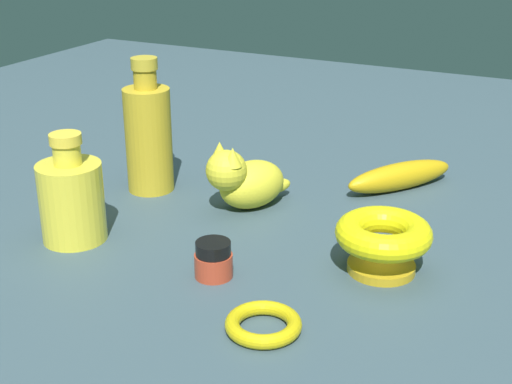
# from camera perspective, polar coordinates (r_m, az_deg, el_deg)

# --- Properties ---
(ground) EXTENTS (2.00, 2.00, 0.00)m
(ground) POSITION_cam_1_polar(r_m,az_deg,el_deg) (0.94, 0.00, -2.82)
(ground) COLOR #384C56
(bottle_short) EXTENTS (0.08, 0.08, 0.14)m
(bottle_short) POSITION_cam_1_polar(r_m,az_deg,el_deg) (0.92, -14.34, -0.50)
(bottle_short) COLOR yellow
(bottle_short) RESTS_ON ground
(nail_polish_jar) EXTENTS (0.04, 0.04, 0.04)m
(nail_polish_jar) POSITION_cam_1_polar(r_m,az_deg,el_deg) (0.82, -3.37, -5.35)
(nail_polish_jar) COLOR #B43C24
(nail_polish_jar) RESTS_ON ground
(bangle) EXTENTS (0.08, 0.08, 0.02)m
(bangle) POSITION_cam_1_polar(r_m,az_deg,el_deg) (0.73, 0.58, -10.38)
(bangle) COLOR gold
(bangle) RESTS_ON ground
(bottle_tall) EXTENTS (0.07, 0.07, 0.19)m
(bottle_tall) POSITION_cam_1_polar(r_m,az_deg,el_deg) (1.05, -8.48, 4.43)
(bottle_tall) COLOR gold
(bottle_tall) RESTS_ON ground
(banana) EXTENTS (0.14, 0.17, 0.04)m
(banana) POSITION_cam_1_polar(r_m,az_deg,el_deg) (1.08, 11.29, 1.24)
(banana) COLOR #C59910
(banana) RESTS_ON ground
(cat_figurine) EXTENTS (0.10, 0.13, 0.10)m
(cat_figurine) POSITION_cam_1_polar(r_m,az_deg,el_deg) (0.98, -0.89, 1.01)
(cat_figurine) COLOR yellow
(cat_figurine) RESTS_ON ground
(bowl) EXTENTS (0.11, 0.11, 0.06)m
(bowl) POSITION_cam_1_polar(r_m,az_deg,el_deg) (0.83, 10.00, -3.60)
(bowl) COLOR gold
(bowl) RESTS_ON ground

